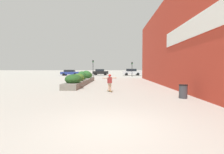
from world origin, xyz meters
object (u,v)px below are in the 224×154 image
at_px(car_center_left, 132,72).
at_px(traffic_light_left, 93,65).
at_px(skateboard, 110,91).
at_px(car_leftmost, 100,72).
at_px(car_center_right, 70,73).
at_px(skateboarder, 110,81).
at_px(trash_bin, 183,91).
at_px(traffic_light_right, 132,67).

height_order(car_center_left, traffic_light_left, traffic_light_left).
distance_m(skateboard, car_leftmost, 31.47).
bearing_deg(car_center_right, car_center_left, 94.12).
distance_m(skateboarder, traffic_light_left, 24.55).
bearing_deg(car_center_right, trash_bin, 25.07).
relative_size(skateboarder, trash_bin, 1.52).
bearing_deg(traffic_light_left, skateboarder, -79.98).
bearing_deg(car_center_left, traffic_light_right, -4.87).
xyz_separation_m(car_center_left, traffic_light_left, (-8.80, -5.79, 1.51)).
bearing_deg(traffic_light_left, skateboard, -79.98).
relative_size(trash_bin, car_center_right, 0.19).
bearing_deg(car_leftmost, car_center_right, -71.02).
bearing_deg(traffic_light_right, car_center_left, 85.13).
xyz_separation_m(skateboard, car_center_left, (4.54, 29.92, 0.79)).
relative_size(car_center_left, car_center_right, 1.03).
bearing_deg(skateboard, traffic_light_right, 52.96).
bearing_deg(trash_bin, car_center_right, 115.07).
relative_size(skateboard, trash_bin, 0.89).
bearing_deg(skateboarder, trash_bin, -59.91).
distance_m(trash_bin, car_leftmost, 34.94).
bearing_deg(car_center_right, traffic_light_right, 71.52).
bearing_deg(traffic_light_left, car_leftmost, 82.19).
bearing_deg(skateboarder, traffic_light_left, 72.51).
bearing_deg(trash_bin, traffic_light_left, 107.84).
height_order(skateboarder, car_center_left, car_center_left).
xyz_separation_m(car_center_left, traffic_light_right, (-0.50, -5.90, 1.26)).
bearing_deg(car_center_left, trash_bin, -0.24).
relative_size(skateboard, traffic_light_right, 0.24).
bearing_deg(trash_bin, skateboard, 147.59).
height_order(car_leftmost, traffic_light_right, traffic_light_right).
height_order(car_leftmost, traffic_light_left, traffic_light_left).
distance_m(car_leftmost, traffic_light_left, 7.39).
distance_m(car_center_right, traffic_light_right, 15.28).
bearing_deg(skateboarder, car_center_right, 82.32).
distance_m(skateboard, skateboarder, 0.77).
height_order(skateboarder, car_leftmost, car_leftmost).
relative_size(car_center_left, traffic_light_left, 1.28).
relative_size(car_center_right, traffic_light_left, 1.25).
bearing_deg(car_center_left, traffic_light_left, -56.66).
bearing_deg(car_leftmost, traffic_light_right, 45.18).
distance_m(car_center_left, car_center_right, 14.97).
xyz_separation_m(skateboard, car_leftmost, (-3.28, 31.29, 0.74)).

